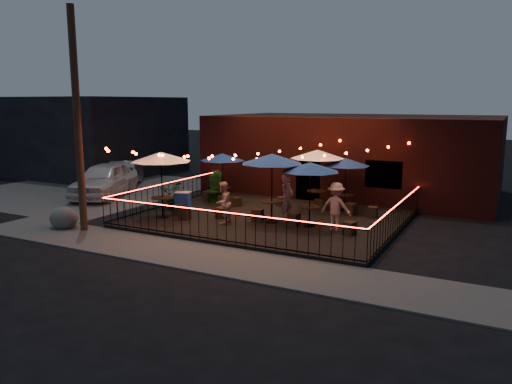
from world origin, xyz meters
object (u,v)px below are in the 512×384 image
cafe_table_0 (161,158)px  cafe_table_1 (222,158)px  cafe_table_3 (317,155)px  utility_pole (77,122)px  cafe_table_2 (272,160)px  cafe_table_5 (346,163)px  boulder (64,218)px  cafe_table_4 (310,168)px  cooler (183,201)px

cafe_table_0 → cafe_table_1: 3.82m
cafe_table_0 → cafe_table_3: cafe_table_0 is taller
utility_pole → cafe_table_2: 7.14m
cafe_table_0 → cafe_table_5: (6.03, 4.63, -0.36)m
cafe_table_2 → boulder: cafe_table_2 is taller
cafe_table_2 → cafe_table_3: size_ratio=0.87×
cafe_table_0 → cafe_table_5: 7.61m
cafe_table_4 → boulder: bearing=-153.8°
cafe_table_4 → cafe_table_5: size_ratio=0.91×
cafe_table_4 → cooler: 5.96m
cooler → cafe_table_2: bearing=-15.7°
cafe_table_1 → cooler: bearing=-101.3°
utility_pole → cafe_table_5: size_ratio=3.05×
cafe_table_2 → cooler: size_ratio=3.19×
cafe_table_1 → cafe_table_2: 4.46m
cooler → boulder: 4.77m
utility_pole → cooler: bearing=67.6°
cafe_table_0 → boulder: cafe_table_0 is taller
cafe_table_2 → boulder: 8.13m
cafe_table_0 → cafe_table_4: 5.88m
utility_pole → cooler: (1.62, 3.94, -3.43)m
cafe_table_1 → cafe_table_5: 5.59m
utility_pole → cafe_table_1: utility_pole is taller
cafe_table_0 → cafe_table_4: bearing=13.5°
boulder → cafe_table_0: bearing=46.5°
cafe_table_5 → boulder: (-8.58, -7.31, -1.80)m
cafe_table_1 → cooler: 2.97m
cafe_table_1 → cafe_table_4: 5.73m
cafe_table_4 → cooler: size_ratio=2.89×
cooler → cafe_table_0: bearing=-106.2°
utility_pole → cooler: utility_pole is taller
cafe_table_1 → cooler: cafe_table_1 is taller
cafe_table_0 → cafe_table_1: (0.51, 3.77, -0.34)m
cafe_table_1 → cafe_table_0: bearing=-97.7°
cafe_table_0 → cafe_table_2: cafe_table_2 is taller
cafe_table_3 → cooler: bearing=-147.1°
cafe_table_3 → cooler: size_ratio=3.65×
utility_pole → cafe_table_0: (1.60, 2.60, -1.45)m
cafe_table_2 → cafe_table_5: size_ratio=1.01×
cafe_table_5 → cafe_table_0: bearing=-142.5°
utility_pole → cafe_table_3: utility_pole is taller
utility_pole → cafe_table_5: (7.63, 7.23, -1.81)m
utility_pole → cooler: size_ratio=9.67×
boulder → cooler: bearing=57.4°
cafe_table_4 → cooler: cafe_table_4 is taller
utility_pole → cafe_table_2: bearing=33.9°
cafe_table_3 → boulder: bearing=-136.0°
cafe_table_2 → cafe_table_4: 1.53m
cooler → cafe_table_5: bearing=13.5°
cafe_table_4 → cooler: bearing=-179.6°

